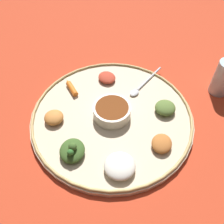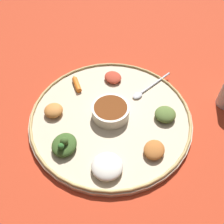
# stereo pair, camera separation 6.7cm
# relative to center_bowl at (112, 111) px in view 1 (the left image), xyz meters

# --- Properties ---
(ground_plane) EXTENTS (2.40, 2.40, 0.00)m
(ground_plane) POSITION_rel_center_bowl_xyz_m (0.00, 0.00, -0.03)
(ground_plane) COLOR #B7381E
(platter) EXTENTS (0.46, 0.46, 0.02)m
(platter) POSITION_rel_center_bowl_xyz_m (0.00, 0.00, -0.03)
(platter) COLOR #C6B293
(platter) RESTS_ON ground_plane
(platter_rim) EXTENTS (0.45, 0.45, 0.01)m
(platter_rim) POSITION_rel_center_bowl_xyz_m (0.00, 0.00, -0.02)
(platter_rim) COLOR tan
(platter_rim) RESTS_ON platter
(center_bowl) EXTENTS (0.11, 0.11, 0.04)m
(center_bowl) POSITION_rel_center_bowl_xyz_m (0.00, 0.00, 0.00)
(center_bowl) COLOR beige
(center_bowl) RESTS_ON platter
(spoon) EXTENTS (0.12, 0.14, 0.01)m
(spoon) POSITION_rel_center_bowl_xyz_m (0.10, -0.11, -0.02)
(spoon) COLOR silver
(spoon) RESTS_ON platter
(greens_pile) EXTENTS (0.08, 0.07, 0.04)m
(greens_pile) POSITION_rel_center_bowl_xyz_m (-0.11, 0.12, -0.00)
(greens_pile) COLOR #385623
(greens_pile) RESTS_ON platter
(carrot_near_spoon) EXTENTS (0.07, 0.04, 0.02)m
(carrot_near_spoon) POSITION_rel_center_bowl_xyz_m (0.12, 0.11, -0.01)
(carrot_near_spoon) COLOR orange
(carrot_near_spoon) RESTS_ON platter
(mound_berbere_red) EXTENTS (0.08, 0.07, 0.02)m
(mound_berbere_red) POSITION_rel_center_bowl_xyz_m (0.15, -0.01, -0.01)
(mound_berbere_red) COLOR #B73D28
(mound_berbere_red) RESTS_ON platter
(mound_rice_white) EXTENTS (0.10, 0.10, 0.03)m
(mound_rice_white) POSITION_rel_center_bowl_xyz_m (-0.17, 0.01, -0.01)
(mound_rice_white) COLOR silver
(mound_rice_white) RESTS_ON platter
(mound_squash) EXTENTS (0.07, 0.07, 0.03)m
(mound_squash) POSITION_rel_center_bowl_xyz_m (0.01, 0.16, -0.01)
(mound_squash) COLOR #C67A38
(mound_squash) RESTS_ON platter
(mound_chickpea) EXTENTS (0.08, 0.07, 0.02)m
(mound_chickpea) POSITION_rel_center_bowl_xyz_m (-0.12, -0.11, -0.01)
(mound_chickpea) COLOR #B2662D
(mound_chickpea) RESTS_ON platter
(mound_collards) EXTENTS (0.08, 0.08, 0.03)m
(mound_collards) POSITION_rel_center_bowl_xyz_m (-0.01, -0.15, -0.01)
(mound_collards) COLOR #567033
(mound_collards) RESTS_ON platter
(drinking_glass) EXTENTS (0.06, 0.06, 0.11)m
(drinking_glass) POSITION_rel_center_bowl_xyz_m (0.06, -0.35, 0.01)
(drinking_glass) COLOR silver
(drinking_glass) RESTS_ON ground_plane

